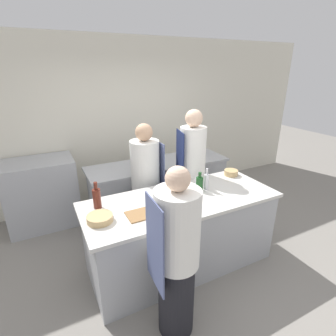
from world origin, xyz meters
TOP-DOWN VIEW (x-y plane):
  - ground_plane at (0.00, 0.00)m, footprint 16.00×16.00m
  - wall_back at (0.00, 2.13)m, footprint 8.00×0.06m
  - prep_counter at (0.00, 0.00)m, footprint 2.25×0.90m
  - pass_counter at (0.27, 1.20)m, footprint 2.23×0.70m
  - oven_range at (-1.44, 1.74)m, footprint 1.00×0.67m
  - chef_at_prep_near at (-0.47, -0.74)m, footprint 0.40×0.38m
  - chef_at_stove at (-0.14, 0.75)m, footprint 0.40×0.39m
  - chef_at_pass_far at (0.47, 0.55)m, footprint 0.39×0.38m
  - bottle_olive_oil at (0.29, 0.09)m, footprint 0.09×0.09m
  - bottle_vinegar at (-0.90, 0.22)m, footprint 0.09×0.09m
  - bottle_wine at (0.38, 0.07)m, footprint 0.06×0.06m
  - bowl_mixing_large at (0.95, 0.29)m, footprint 0.19×0.19m
  - bowl_prep_small at (-0.95, -0.05)m, footprint 0.25×0.25m
  - cup at (0.38, 0.24)m, footprint 0.09×0.09m
  - cutting_board at (-0.48, -0.12)m, footprint 0.43×0.23m

SIDE VIEW (x-z plane):
  - ground_plane at x=0.00m, z-range 0.00..0.00m
  - prep_counter at x=0.00m, z-range 0.00..0.91m
  - pass_counter at x=0.27m, z-range 0.00..0.91m
  - oven_range at x=-1.44m, z-range 0.00..1.04m
  - chef_at_prep_near at x=-0.47m, z-range -0.01..1.63m
  - chef_at_stove at x=-0.14m, z-range -0.01..1.64m
  - chef_at_pass_far at x=0.47m, z-range 0.01..1.82m
  - cutting_board at x=-0.48m, z-range 0.91..0.92m
  - bowl_prep_small at x=-0.95m, z-range 0.91..0.98m
  - bowl_mixing_large at x=0.95m, z-range 0.91..0.99m
  - cup at x=0.38m, z-range 0.91..1.00m
  - bottle_olive_oil at x=0.29m, z-range 0.89..1.12m
  - bottle_wine at x=0.38m, z-range 0.88..1.15m
  - bottle_vinegar at x=-0.90m, z-range 0.88..1.18m
  - wall_back at x=0.00m, z-range 0.00..2.80m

